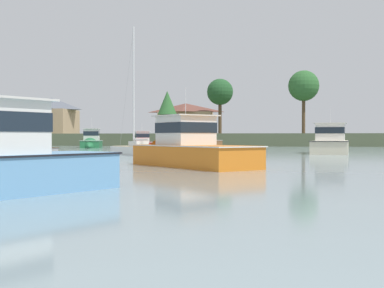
% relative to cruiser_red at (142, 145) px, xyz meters
% --- Properties ---
extents(far_shore_bank, '(205.28, 50.44, 2.08)m').
position_rel_cruiser_red_xyz_m(far_shore_bank, '(2.40, 46.01, 0.54)').
color(far_shore_bank, '#4C563D').
rests_on(far_shore_bank, ground).
extents(cruiser_red, '(4.22, 7.08, 3.81)m').
position_rel_cruiser_red_xyz_m(cruiser_red, '(0.00, 0.00, 0.00)').
color(cruiser_red, '#B2231E').
rests_on(cruiser_red, ground).
extents(cruiser_wood, '(4.92, 7.77, 3.89)m').
position_rel_cruiser_red_xyz_m(cruiser_wood, '(5.98, 15.18, 0.03)').
color(cruiser_wood, brown).
rests_on(cruiser_wood, ground).
extents(cruiser_cream, '(4.49, 9.84, 5.49)m').
position_rel_cruiser_red_xyz_m(cruiser_cream, '(20.91, -9.53, 0.17)').
color(cruiser_cream, beige).
rests_on(cruiser_cream, ground).
extents(cruiser_green, '(4.85, 9.10, 5.18)m').
position_rel_cruiser_red_xyz_m(cruiser_green, '(-9.69, 8.68, 0.15)').
color(cruiser_green, '#236B3D').
rests_on(cruiser_green, ground).
extents(sailboat_white, '(6.02, 6.51, 11.29)m').
position_rel_cruiser_red_xyz_m(sailboat_white, '(4.33, -17.39, -0.26)').
color(sailboat_white, white).
rests_on(sailboat_white, ground).
extents(cruiser_orange, '(8.19, 8.30, 5.10)m').
position_rel_cruiser_red_xyz_m(cruiser_orange, '(10.84, -31.51, 0.07)').
color(cruiser_orange, orange).
rests_on(cruiser_orange, ground).
extents(dinghy_grey, '(3.36, 4.19, 0.61)m').
position_rel_cruiser_red_xyz_m(dinghy_grey, '(-7.82, -10.80, -0.34)').
color(dinghy_grey, gray).
rests_on(dinghy_grey, ground).
extents(shore_tree_inland_a, '(4.01, 4.01, 8.66)m').
position_rel_cruiser_red_xyz_m(shore_tree_inland_a, '(-43.17, 44.64, 8.13)').
color(shore_tree_inland_a, brown).
rests_on(shore_tree_inland_a, far_shore_bank).
extents(shore_tree_center_right, '(3.22, 3.22, 7.10)m').
position_rel_cruiser_red_xyz_m(shore_tree_center_right, '(-1.85, 22.90, 6.67)').
color(shore_tree_center_right, brown).
rests_on(shore_tree_center_right, far_shore_bank).
extents(shore_tree_right_mid, '(5.27, 5.27, 10.88)m').
position_rel_cruiser_red_xyz_m(shore_tree_right_mid, '(20.76, 29.43, 9.76)').
color(shore_tree_right_mid, brown).
rests_on(shore_tree_right_mid, far_shore_bank).
extents(shore_tree_center_left, '(5.42, 5.42, 11.47)m').
position_rel_cruiser_red_xyz_m(shore_tree_center_left, '(4.71, 44.08, 10.23)').
color(shore_tree_center_left, brown).
rests_on(shore_tree_center_left, far_shore_bank).
extents(cottage_eastern, '(9.42, 9.15, 7.53)m').
position_rel_cruiser_red_xyz_m(cottage_eastern, '(-29.49, 37.82, 5.48)').
color(cottage_eastern, tan).
rests_on(cottage_eastern, far_shore_bank).
extents(cottage_near_water, '(12.26, 6.57, 6.80)m').
position_rel_cruiser_red_xyz_m(cottage_near_water, '(-3.39, 48.92, 5.09)').
color(cottage_near_water, tan).
rests_on(cottage_near_water, far_shore_bank).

